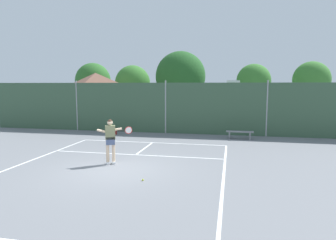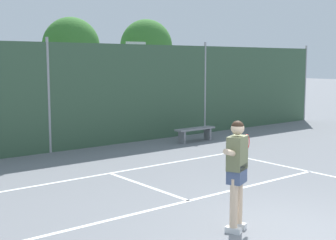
{
  "view_description": "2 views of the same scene",
  "coord_description": "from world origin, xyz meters",
  "views": [
    {
      "loc": [
        4.3,
        -10.66,
        3.25
      ],
      "look_at": [
        1.02,
        4.93,
        1.38
      ],
      "focal_mm": 32.18,
      "sensor_mm": 36.0,
      "label": 1
    },
    {
      "loc": [
        -6.11,
        -4.53,
        2.82
      ],
      "look_at": [
        0.6,
        3.89,
        1.47
      ],
      "focal_mm": 50.54,
      "sensor_mm": 36.0,
      "label": 2
    }
  ],
  "objects": [
    {
      "name": "courtside_bench",
      "position": [
        4.85,
        7.7,
        0.36
      ],
      "size": [
        1.6,
        0.36,
        0.48
      ],
      "color": "gray",
      "rests_on": "ground"
    },
    {
      "name": "chainlink_fence",
      "position": [
        -0.0,
        9.0,
        1.69
      ],
      "size": [
        26.09,
        0.09,
        3.53
      ],
      "color": "#38563D",
      "rests_on": "ground"
    },
    {
      "name": "tennis_player",
      "position": [
        -0.49,
        0.71,
        1.11
      ],
      "size": [
        1.3,
        0.71,
        1.85
      ],
      "color": "silver",
      "rests_on": "ground"
    },
    {
      "name": "basketball_hoop",
      "position": [
        4.4,
        10.7,
        2.31
      ],
      "size": [
        0.9,
        0.67,
        3.55
      ],
      "color": "#9E9EA3",
      "rests_on": "ground"
    },
    {
      "name": "court_markings",
      "position": [
        0.0,
        0.65,
        0.0
      ],
      "size": [
        8.3,
        11.1,
        0.01
      ],
      "color": "white",
      "rests_on": "ground"
    },
    {
      "name": "ground_plane",
      "position": [
        0.0,
        0.0,
        0.0
      ],
      "size": [
        120.0,
        120.0,
        0.0
      ],
      "primitive_type": "plane",
      "color": "slate"
    }
  ]
}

